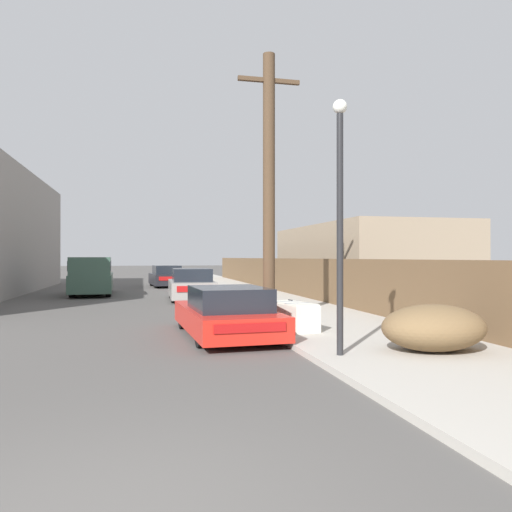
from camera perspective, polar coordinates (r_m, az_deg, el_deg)
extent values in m
cube|color=#ADA89E|center=(27.59, -2.27, -3.93)|extent=(4.20, 63.00, 0.12)
cube|color=silver|center=(12.33, 4.25, -6.90)|extent=(0.94, 1.65, 0.63)
cube|color=white|center=(12.29, 4.25, -5.38)|extent=(0.90, 1.58, 0.03)
cube|color=#333335|center=(12.80, 3.95, -5.05)|extent=(0.07, 0.20, 0.02)
cube|color=gray|center=(12.51, 3.71, -5.20)|extent=(0.67, 0.19, 0.01)
cube|color=gray|center=(12.09, 4.77, -5.38)|extent=(0.67, 0.19, 0.01)
cube|color=red|center=(12.10, -3.54, -7.15)|extent=(2.11, 4.69, 0.52)
cube|color=black|center=(11.64, -3.10, -4.85)|extent=(1.73, 2.29, 0.52)
cube|color=#B21414|center=(9.86, -0.64, -8.22)|extent=(1.47, 0.11, 0.18)
cylinder|color=black|center=(13.36, -8.31, -6.81)|extent=(0.23, 0.68, 0.67)
cylinder|color=black|center=(13.67, -1.44, -6.66)|extent=(0.23, 0.68, 0.67)
cylinder|color=black|center=(10.57, -6.26, -8.59)|extent=(0.23, 0.68, 0.67)
cylinder|color=black|center=(10.96, 2.31, -8.29)|extent=(0.23, 0.68, 0.67)
cube|color=gray|center=(22.19, -7.41, -3.73)|extent=(1.96, 4.23, 0.70)
cube|color=black|center=(21.99, -7.38, -2.14)|extent=(1.66, 2.38, 0.55)
cube|color=#B21414|center=(20.08, -6.96, -3.76)|extent=(1.46, 0.06, 0.24)
cylinder|color=black|center=(23.45, -9.64, -3.94)|extent=(0.21, 0.67, 0.67)
cylinder|color=black|center=(23.56, -5.67, -3.92)|extent=(0.21, 0.67, 0.67)
cylinder|color=black|center=(20.86, -9.38, -4.41)|extent=(0.21, 0.67, 0.67)
cylinder|color=black|center=(20.99, -4.92, -4.38)|extent=(0.21, 0.67, 0.67)
cube|color=black|center=(32.36, -10.22, -2.61)|extent=(2.17, 4.22, 0.68)
cube|color=black|center=(32.18, -10.18, -1.55)|extent=(1.76, 2.41, 0.53)
cube|color=#B21414|center=(30.32, -9.70, -2.55)|extent=(1.42, 0.15, 0.24)
cylinder|color=black|center=(33.52, -11.85, -2.78)|extent=(0.26, 0.69, 0.67)
cylinder|color=black|center=(33.73, -9.17, -2.77)|extent=(0.26, 0.69, 0.67)
cylinder|color=black|center=(31.01, -11.36, -3.00)|extent=(0.26, 0.69, 0.67)
cylinder|color=black|center=(31.23, -8.47, -2.98)|extent=(0.26, 0.69, 0.67)
cube|color=#385647|center=(26.47, -18.21, -2.86)|extent=(2.18, 5.55, 0.84)
cube|color=#385647|center=(24.94, -18.38, -1.10)|extent=(1.94, 2.54, 0.84)
cube|color=black|center=(24.94, -18.38, -1.04)|extent=(1.97, 2.49, 0.46)
cylinder|color=black|center=(24.76, -16.52, -3.56)|extent=(0.29, 0.82, 0.81)
cylinder|color=black|center=(24.85, -20.29, -3.55)|extent=(0.29, 0.82, 0.81)
cylinder|color=black|center=(28.15, -16.38, -3.15)|extent=(0.29, 0.82, 0.81)
cylinder|color=black|center=(28.23, -19.70, -3.14)|extent=(0.29, 0.82, 0.81)
cylinder|color=#4C3826|center=(14.32, 1.49, 7.94)|extent=(0.34, 0.34, 7.56)
cube|color=#4C3826|center=(15.05, 1.49, 19.42)|extent=(1.80, 0.12, 0.12)
cylinder|color=#232326|center=(9.14, 9.57, 2.46)|extent=(0.12, 0.12, 4.36)
sphere|color=white|center=(9.53, 9.57, 16.48)|extent=(0.26, 0.26, 0.26)
ellipsoid|color=brown|center=(10.05, 19.64, -7.72)|extent=(2.01, 1.55, 0.88)
cube|color=brown|center=(23.91, 4.21, -2.33)|extent=(0.08, 42.31, 1.71)
cube|color=gray|center=(27.02, 12.08, -0.39)|extent=(6.00, 12.26, 3.53)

